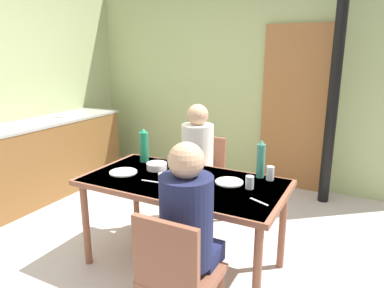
{
  "coord_description": "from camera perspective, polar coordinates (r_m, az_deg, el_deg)",
  "views": [
    {
      "loc": [
        1.6,
        -2.1,
        1.67
      ],
      "look_at": [
        0.4,
        0.23,
        0.98
      ],
      "focal_mm": 32.52,
      "sensor_mm": 36.0,
      "label": 1
    }
  ],
  "objects": [
    {
      "name": "person_near_diner",
      "position": [
        1.98,
        -0.73,
        -11.98
      ],
      "size": [
        0.3,
        0.37,
        0.77
      ],
      "color": "#1B224C",
      "rests_on": "ground_plane"
    },
    {
      "name": "water_bottle_green_far",
      "position": [
        2.73,
        11.21,
        -2.56
      ],
      "size": [
        0.07,
        0.07,
        0.3
      ],
      "color": "#3A876F",
      "rests_on": "dining_table"
    },
    {
      "name": "cutlery_knife_near",
      "position": [
        2.65,
        -6.85,
        -6.09
      ],
      "size": [
        0.15,
        0.03,
        0.0
      ],
      "primitive_type": "cube",
      "rotation": [
        0.0,
        0.0,
        0.09
      ],
      "color": "silver",
      "rests_on": "dining_table"
    },
    {
      "name": "wall_back",
      "position": [
        4.68,
        7.33,
        10.0
      ],
      "size": [
        4.47,
        0.1,
        2.58
      ],
      "primitive_type": "cube",
      "color": "#A3B375",
      "rests_on": "ground_plane"
    },
    {
      "name": "chair_near_diner",
      "position": [
        2.03,
        -2.63,
        -20.72
      ],
      "size": [
        0.4,
        0.4,
        0.87
      ],
      "color": "brown",
      "rests_on": "ground_plane"
    },
    {
      "name": "drinking_glass_spare_center",
      "position": [
        2.53,
        -4.88,
        -5.92
      ],
      "size": [
        0.06,
        0.06,
        0.1
      ],
      "primitive_type": "cylinder",
      "color": "silver",
      "rests_on": "dining_table"
    },
    {
      "name": "ground_plane",
      "position": [
        3.13,
        -8.84,
        -17.75
      ],
      "size": [
        5.93,
        5.93,
        0.0
      ],
      "primitive_type": "plane",
      "color": "#BFB4B1"
    },
    {
      "name": "dinner_plate_near_left",
      "position": [
        2.4,
        0.16,
        -8.16
      ],
      "size": [
        0.19,
        0.19,
        0.01
      ],
      "primitive_type": "cylinder",
      "color": "white",
      "rests_on": "dining_table"
    },
    {
      "name": "stove_pipe_column",
      "position": [
        4.07,
        22.28,
        8.32
      ],
      "size": [
        0.12,
        0.12,
        2.58
      ],
      "primitive_type": "cylinder",
      "color": "black",
      "rests_on": "ground_plane"
    },
    {
      "name": "cutlery_fork_near",
      "position": [
        2.33,
        10.94,
        -9.28
      ],
      "size": [
        0.14,
        0.08,
        0.0
      ],
      "primitive_type": "cube",
      "rotation": [
        0.0,
        0.0,
        5.85
      ],
      "color": "silver",
      "rests_on": "dining_table"
    },
    {
      "name": "serving_bowl_center",
      "position": [
        2.91,
        -5.8,
        -3.63
      ],
      "size": [
        0.17,
        0.17,
        0.05
      ],
      "primitive_type": "cylinder",
      "color": "silver",
      "rests_on": "dining_table"
    },
    {
      "name": "dinner_plate_far_side",
      "position": [
        2.87,
        -11.19,
        -4.54
      ],
      "size": [
        0.22,
        0.22,
        0.01
      ],
      "primitive_type": "cylinder",
      "color": "white",
      "rests_on": "dining_table"
    },
    {
      "name": "wall_left",
      "position": [
        4.61,
        -27.33,
        8.42
      ],
      "size": [
        0.1,
        3.42,
        2.58
      ],
      "primitive_type": "cube",
      "color": "#A2AF7A",
      "rests_on": "ground_plane"
    },
    {
      "name": "door_wooden",
      "position": [
        4.43,
        16.47,
        5.44
      ],
      "size": [
        0.8,
        0.05,
        2.0
      ],
      "primitive_type": "cube",
      "color": "#945F32",
      "rests_on": "ground_plane"
    },
    {
      "name": "person_far_diner",
      "position": [
        3.25,
        0.78,
        -1.13
      ],
      "size": [
        0.3,
        0.37,
        0.77
      ],
      "rotation": [
        0.0,
        0.0,
        3.14
      ],
      "color": "silver",
      "rests_on": "ground_plane"
    },
    {
      "name": "dining_table",
      "position": [
        2.69,
        -1.48,
        -7.37
      ],
      "size": [
        1.55,
        0.81,
        0.73
      ],
      "color": "brown",
      "rests_on": "ground_plane"
    },
    {
      "name": "drinking_glass_by_far_diner",
      "position": [
        2.71,
        12.7,
        -4.7
      ],
      "size": [
        0.06,
        0.06,
        0.11
      ],
      "primitive_type": "cylinder",
      "color": "silver",
      "rests_on": "dining_table"
    },
    {
      "name": "water_bottle_green_near",
      "position": [
        3.09,
        -7.89,
        -0.34
      ],
      "size": [
        0.08,
        0.08,
        0.3
      ],
      "color": "#217C53",
      "rests_on": "dining_table"
    },
    {
      "name": "chair_far_diner",
      "position": [
        3.46,
        1.78,
        -5.1
      ],
      "size": [
        0.4,
        0.4,
        0.87
      ],
      "rotation": [
        0.0,
        0.0,
        3.14
      ],
      "color": "brown",
      "rests_on": "ground_plane"
    },
    {
      "name": "drinking_glass_by_near_diner",
      "position": [
        2.52,
        9.44,
        -6.22
      ],
      "size": [
        0.06,
        0.06,
        0.09
      ],
      "primitive_type": "cylinder",
      "color": "silver",
      "rests_on": "dining_table"
    },
    {
      "name": "dinner_plate_near_right",
      "position": [
        2.76,
        -2.88,
        -5.09
      ],
      "size": [
        0.19,
        0.19,
        0.01
      ],
      "primitive_type": "cylinder",
      "color": "white",
      "rests_on": "dining_table"
    },
    {
      "name": "kitchen_counter",
      "position": [
        4.56,
        -22.59,
        -1.92
      ],
      "size": [
        0.61,
        1.99,
        0.91
      ],
      "color": "brown",
      "rests_on": "ground_plane"
    },
    {
      "name": "dinner_plate_far_center",
      "position": [
        2.62,
        6.11,
        -6.21
      ],
      "size": [
        0.21,
        0.21,
        0.01
      ],
      "primitive_type": "cylinder",
      "color": "white",
      "rests_on": "dining_table"
    }
  ]
}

